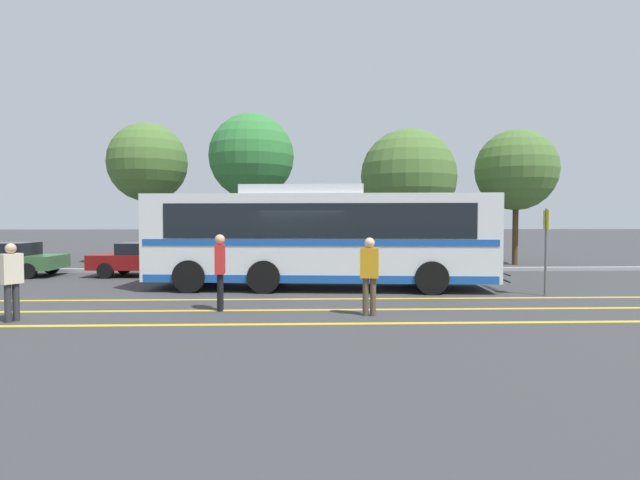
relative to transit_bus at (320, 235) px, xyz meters
The scene contains 16 objects.
ground_plane 1.82m from the transit_bus, 163.05° to the right, with size 220.00×220.00×0.00m, color #38383A.
lane_strip_0 2.79m from the transit_bus, 89.70° to the right, with size 0.20×30.91×0.01m, color gold.
lane_strip_1 4.26m from the transit_bus, 89.83° to the right, with size 0.20×30.91×0.01m, color gold.
lane_strip_2 5.82m from the transit_bus, 89.88° to the right, with size 0.20×30.91×0.01m, color gold.
curb_strip 5.66m from the transit_bus, 89.88° to the left, with size 38.91×0.36×0.15m, color #99999E.
transit_bus is the anchor object (origin of this frame).
parked_car_0 12.76m from the transit_bus, 162.24° to the left, with size 4.02×2.05×1.34m.
parked_car_1 7.82m from the transit_bus, 150.37° to the left, with size 4.20×2.09×1.32m.
pedestrian_0 4.82m from the transit_bus, 78.09° to the right, with size 0.45×0.29×1.81m.
pedestrian_1 4.71m from the transit_bus, 123.41° to the right, with size 0.24×0.43×1.86m.
pedestrian_2 8.58m from the transit_bus, 143.57° to the right, with size 0.41×0.47×1.71m.
bus_stop_sign 6.80m from the transit_bus, 15.33° to the right, with size 0.07×0.40×2.55m.
tree_0 9.76m from the transit_bus, 109.59° to the left, with size 4.15×4.15×7.41m.
tree_1 13.33m from the transit_bus, 130.91° to the left, with size 3.99×3.99×7.16m.
tree_2 13.39m from the transit_bus, 39.68° to the left, with size 4.00×4.00×6.71m.
tree_3 9.60m from the transit_bus, 60.21° to the left, with size 4.63×4.63×6.64m.
Camera 1 is at (0.01, -15.91, 2.20)m, focal length 28.00 mm.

